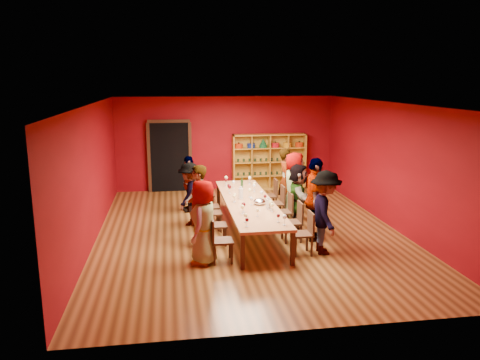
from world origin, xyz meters
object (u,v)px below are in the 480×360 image
person_right_0 (325,212)px  person_right_4 (286,180)px  person_left_2 (198,200)px  chair_person_right_4 (272,193)px  chair_person_right_3 (278,201)px  chair_person_left_3 (207,204)px  person_left_4 (189,184)px  chair_person_right_2 (286,209)px  chair_person_left_4 (204,193)px  chair_person_right_1 (295,219)px  person_right_3 (294,186)px  spittoon_bowl (260,202)px  wine_bottle (242,183)px  shelving_unit (269,159)px  tasting_table (249,203)px  person_right_2 (298,197)px  person_left_0 (204,222)px  chair_person_left_2 (209,211)px  chair_person_right_0 (305,231)px  person_left_3 (190,194)px  chair_person_left_0 (218,238)px  person_left_1 (198,206)px  person_right_1 (315,200)px  chair_person_left_1 (213,223)px

person_right_0 → person_right_4: size_ratio=1.01×
person_left_2 → person_right_0: size_ratio=0.87×
chair_person_right_4 → chair_person_right_3: bearing=-90.0°
chair_person_right_3 → chair_person_right_4: (0.00, 0.80, 0.00)m
chair_person_left_3 → person_left_4: bearing=107.9°
person_left_2 → chair_person_right_2: 2.12m
chair_person_left_4 → chair_person_right_1: size_ratio=1.00×
person_right_3 → spittoon_bowl: bearing=151.9°
person_left_2 → wine_bottle: person_left_2 is taller
shelving_unit → tasting_table: bearing=-107.9°
person_right_2 → wine_bottle: 1.80m
person_left_0 → person_right_4: bearing=164.1°
chair_person_left_2 → chair_person_left_4: size_ratio=1.00×
chair_person_right_1 → chair_person_right_0: bearing=-90.0°
chair_person_left_3 → person_right_0: size_ratio=0.51×
chair_person_left_2 → chair_person_right_2: size_ratio=1.00×
chair_person_left_2 → chair_person_right_1: (1.82, -1.00, 0.00)m
chair_person_left_4 → person_right_4: bearing=-9.4°
chair_person_left_2 → chair_person_right_2: 1.83m
person_left_3 → chair_person_right_4: (2.25, 0.85, -0.28)m
chair_person_left_0 → person_left_4: bearing=96.0°
person_left_1 → chair_person_right_0: size_ratio=1.99×
chair_person_left_0 → person_left_4: person_left_4 is taller
chair_person_right_0 → person_right_1: bearing=61.6°
chair_person_left_0 → chair_person_right_2: bearing=44.6°
person_left_2 → person_left_4: person_left_4 is taller
person_left_1 → person_right_3: size_ratio=1.02×
chair_person_right_1 → person_right_4: size_ratio=0.52×
chair_person_left_4 → chair_person_right_3: (1.82, -1.17, 0.00)m
person_left_3 → person_right_3: 2.66m
tasting_table → chair_person_left_0: chair_person_left_0 is taller
person_left_1 → chair_person_right_0: (2.15, -0.85, -0.39)m
chair_person_left_0 → spittoon_bowl: bearing=51.9°
person_left_3 → chair_person_right_2: size_ratio=1.75×
chair_person_left_4 → person_right_1: 3.61m
person_left_1 → person_right_0: (2.56, -0.85, -0.02)m
person_right_0 → spittoon_bowl: (-1.13, 1.24, -0.05)m
chair_person_left_1 → person_left_4: 2.78m
person_left_2 → spittoon_bowl: person_left_2 is taller
person_right_1 → chair_person_left_4: bearing=53.4°
chair_person_right_0 → person_right_3: 2.48m
chair_person_right_1 → person_right_4: person_right_4 is taller
person_left_0 → person_right_2: (2.38, 1.80, -0.03)m
chair_person_right_1 → spittoon_bowl: spittoon_bowl is taller
person_left_0 → person_left_1: 1.01m
chair_person_left_2 → person_left_3: 0.77m
wine_bottle → chair_person_left_2: bearing=-128.2°
person_left_2 → person_right_4: person_right_4 is taller
chair_person_left_1 → person_right_3: size_ratio=0.51×
person_left_2 → chair_person_right_0: size_ratio=1.69×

